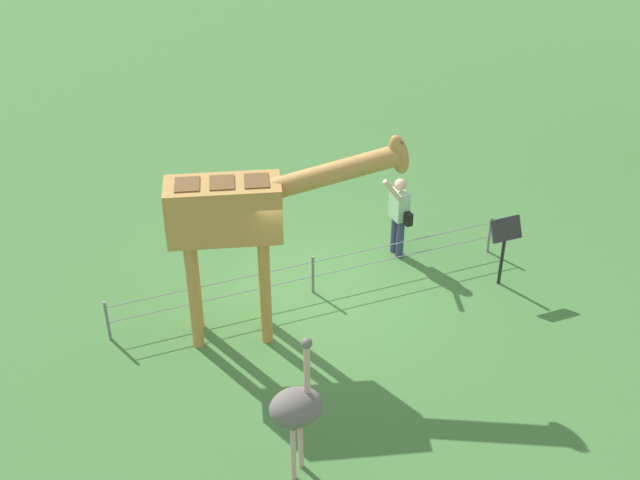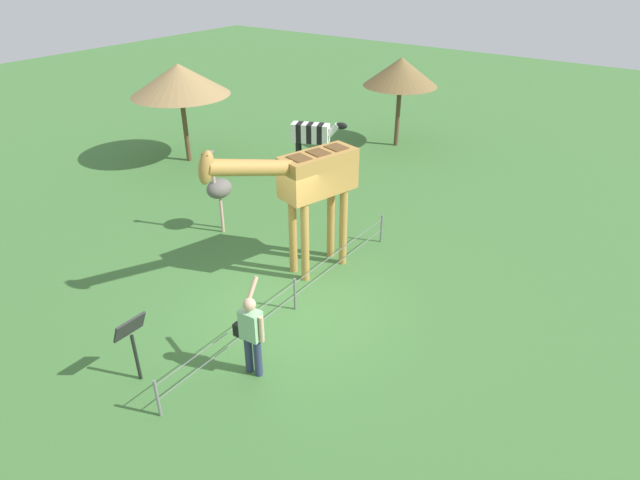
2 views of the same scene
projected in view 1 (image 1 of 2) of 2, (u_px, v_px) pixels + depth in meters
ground_plane at (315, 296)px, 14.29m from camera, size 60.00×60.00×0.00m
giraffe at (244, 216)px, 12.25m from camera, size 3.64×1.42×3.46m
visitor at (399, 213)px, 14.89m from camera, size 0.58×0.58×1.75m
ostrich at (297, 408)px, 10.37m from camera, size 0.70×0.56×2.25m
info_sign at (505, 238)px, 14.09m from camera, size 0.56×0.21×1.32m
wire_fence at (313, 273)px, 14.16m from camera, size 7.05×0.05×0.75m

